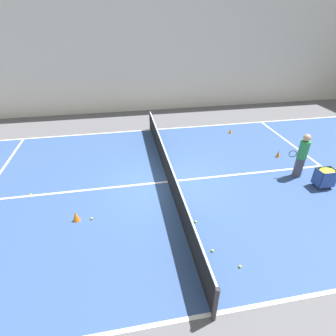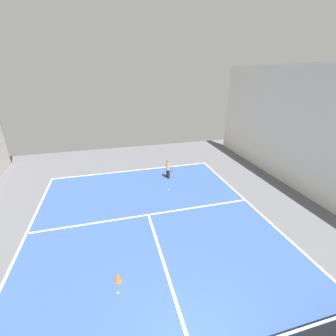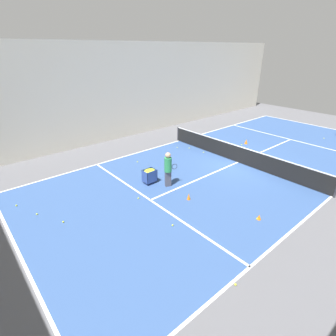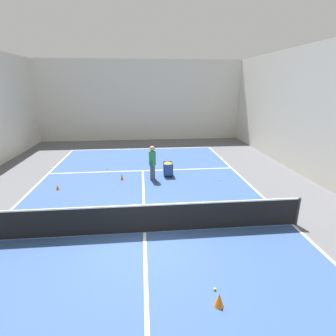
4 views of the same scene
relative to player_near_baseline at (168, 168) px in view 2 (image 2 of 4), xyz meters
name	(u,v)px [view 2 (image 2 of 4)]	position (x,y,z in m)	size (l,w,h in m)	color
line_baseline_near	(134,170)	(1.94, -1.77, -0.73)	(10.44, 0.10, 0.00)	white
line_service_near	(148,215)	(1.94, 3.62, -0.73)	(10.44, 0.10, 0.00)	white
player_near_baseline	(168,168)	(0.00, 0.00, 0.00)	(0.37, 0.58, 1.28)	black
training_cone_2	(118,277)	(3.55, 7.00, -0.57)	(0.22, 0.22, 0.33)	orange
tennis_ball_3	(169,190)	(0.39, 1.55, -0.70)	(0.07, 0.07, 0.07)	yellow
tennis_ball_9	(118,293)	(3.59, 7.46, -0.70)	(0.07, 0.07, 0.07)	yellow
tennis_ball_12	(222,179)	(-3.21, 1.09, -0.70)	(0.07, 0.07, 0.07)	yellow
tennis_ball_14	(156,236)	(1.90, 5.24, -0.70)	(0.07, 0.07, 0.07)	yellow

